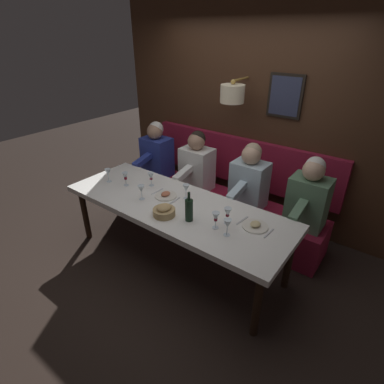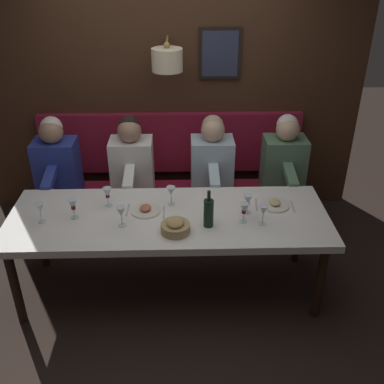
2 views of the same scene
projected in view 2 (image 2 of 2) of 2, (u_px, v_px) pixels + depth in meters
The scene contains 20 objects.
ground_plane at pixel (171, 287), 3.87m from camera, with size 12.00×12.00×0.00m, color black.
dining_table at pixel (169, 222), 3.53m from camera, with size 0.90×2.52×0.74m.
banquette_bench at pixel (171, 211), 4.53m from camera, with size 0.52×2.72×0.45m, color maroon.
back_wall_panel at pixel (170, 85), 4.47m from camera, with size 0.59×3.92×2.90m.
diner_nearest at pixel (284, 158), 4.26m from camera, with size 0.60×0.40×0.79m.
diner_near at pixel (212, 159), 4.25m from camera, with size 0.60×0.40×0.79m.
diner_middle at pixel (132, 160), 4.23m from camera, with size 0.60×0.40×0.79m.
diner_far at pixel (56, 160), 4.21m from camera, with size 0.60×0.40×0.79m.
place_setting_0 at pixel (146, 210), 3.55m from camera, with size 0.24×0.31×0.05m.
place_setting_1 at pixel (275, 204), 3.62m from camera, with size 0.24×0.32×0.05m.
wine_glass_0 at pixel (171, 192), 3.59m from camera, with size 0.07×0.07×0.16m.
wine_glass_1 at pixel (248, 200), 3.48m from camera, with size 0.07×0.07×0.16m.
wine_glass_2 at pixel (40, 209), 3.36m from camera, with size 0.07×0.07×0.16m.
wine_glass_3 at pixel (121, 212), 3.32m from camera, with size 0.07×0.07×0.16m.
wine_glass_4 at pixel (263, 211), 3.34m from camera, with size 0.07×0.07×0.16m.
wine_glass_5 at pixel (244, 209), 3.37m from camera, with size 0.07×0.07×0.16m.
wine_glass_6 at pixel (73, 205), 3.42m from camera, with size 0.07×0.07×0.16m.
wine_glass_7 at pixel (107, 193), 3.58m from camera, with size 0.07×0.07×0.16m.
wine_bottle at pixel (209, 213), 3.32m from camera, with size 0.08×0.08×0.30m.
bread_bowl at pixel (175, 226), 3.28m from camera, with size 0.22×0.22×0.12m.
Camera 2 is at (-2.97, -0.11, 2.62)m, focal length 41.66 mm.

